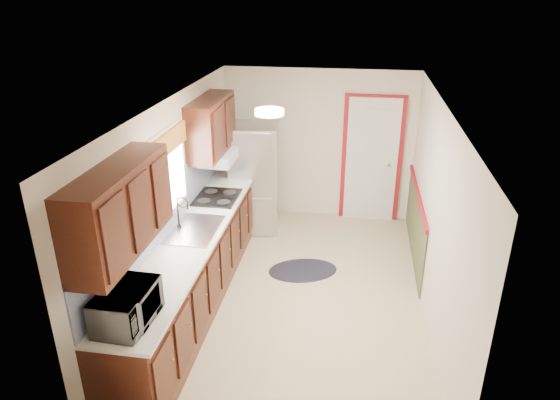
% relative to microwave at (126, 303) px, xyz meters
% --- Properties ---
extents(room_shell, '(3.20, 5.20, 2.52)m').
position_rel_microwave_xyz_m(room_shell, '(1.20, 1.95, 0.06)').
color(room_shell, beige).
rests_on(room_shell, ground).
extents(kitchen_run, '(0.63, 4.00, 2.20)m').
position_rel_microwave_xyz_m(kitchen_run, '(-0.04, 1.66, -0.33)').
color(kitchen_run, '#38150C').
rests_on(kitchen_run, ground).
extents(back_wall_trim, '(1.12, 2.30, 2.08)m').
position_rel_microwave_xyz_m(back_wall_trim, '(2.19, 4.16, -0.25)').
color(back_wall_trim, maroon).
rests_on(back_wall_trim, ground).
extents(ceiling_fixture, '(0.30, 0.30, 0.06)m').
position_rel_microwave_xyz_m(ceiling_fixture, '(0.90, 1.75, 1.22)').
color(ceiling_fixture, '#FFD88C').
rests_on(ceiling_fixture, room_shell).
extents(microwave, '(0.34, 0.60, 0.40)m').
position_rel_microwave_xyz_m(microwave, '(0.00, 0.00, 0.00)').
color(microwave, white).
rests_on(microwave, kitchen_run).
extents(refrigerator, '(0.77, 0.74, 1.67)m').
position_rel_microwave_xyz_m(refrigerator, '(0.29, 3.78, -0.30)').
color(refrigerator, '#B7B7BC').
rests_on(refrigerator, ground).
extents(rug, '(1.07, 0.85, 0.01)m').
position_rel_microwave_xyz_m(rug, '(1.19, 2.58, -1.13)').
color(rug, black).
rests_on(rug, ground).
extents(cooktop, '(0.55, 0.66, 0.02)m').
position_rel_microwave_xyz_m(cooktop, '(0.01, 2.70, -0.19)').
color(cooktop, black).
rests_on(cooktop, kitchen_run).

